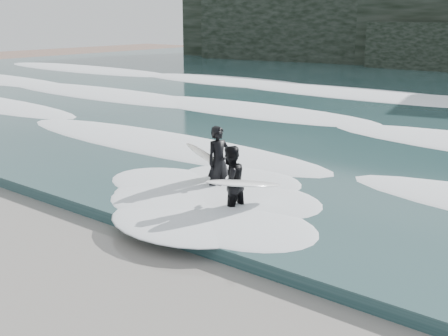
{
  "coord_description": "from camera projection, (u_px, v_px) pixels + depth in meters",
  "views": [
    {
      "loc": [
        7.55,
        -4.7,
        4.63
      ],
      "look_at": [
        -0.67,
        5.62,
        1.0
      ],
      "focal_mm": 45.0,
      "sensor_mm": 36.0,
      "label": 1
    }
  ],
  "objects": [
    {
      "name": "foam_near",
      "position": [
        316.0,
        168.0,
        15.99
      ],
      "size": [
        60.0,
        3.2,
        0.2
      ],
      "primitive_type": "ellipsoid",
      "color": "white",
      "rests_on": "sea"
    },
    {
      "name": "foam_mid",
      "position": [
        408.0,
        129.0,
        21.26
      ],
      "size": [
        60.0,
        4.0,
        0.24
      ],
      "primitive_type": "ellipsoid",
      "color": "white",
      "rests_on": "sea"
    },
    {
      "name": "ground",
      "position": [
        45.0,
        303.0,
        9.31
      ],
      "size": [
        120.0,
        120.0,
        0.0
      ],
      "primitive_type": "plane",
      "color": "#825D4A",
      "rests_on": "ground"
    },
    {
      "name": "surfer_right",
      "position": [
        232.0,
        183.0,
        12.89
      ],
      "size": [
        1.37,
        2.26,
        1.74
      ],
      "color": "black",
      "rests_on": "ground"
    },
    {
      "name": "surfer_left",
      "position": [
        217.0,
        161.0,
        14.53
      ],
      "size": [
        1.0,
        1.71,
        1.87
      ],
      "color": "black",
      "rests_on": "ground"
    }
  ]
}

